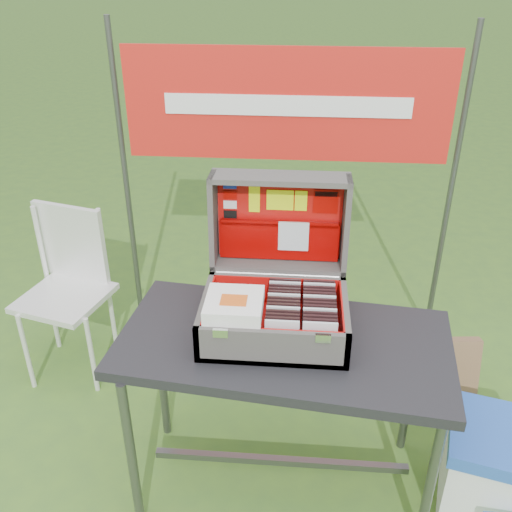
# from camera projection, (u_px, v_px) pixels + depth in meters

# --- Properties ---
(ground) EXTENTS (80.00, 80.00, 0.00)m
(ground) POSITION_uv_depth(u_px,v_px,m) (270.00, 472.00, 2.44)
(ground) COLOR #3E6528
(ground) RESTS_ON ground
(table) EXTENTS (1.25, 0.72, 0.74)m
(table) POSITION_uv_depth(u_px,v_px,m) (282.00, 416.00, 2.23)
(table) COLOR black
(table) RESTS_ON ground
(table_top) EXTENTS (1.25, 0.72, 0.04)m
(table_top) POSITION_uv_depth(u_px,v_px,m) (284.00, 344.00, 2.06)
(table_top) COLOR black
(table_top) RESTS_ON ground
(table_leg_fl) EXTENTS (0.04, 0.04, 0.70)m
(table_leg_fl) POSITION_uv_depth(u_px,v_px,m) (132.00, 458.00, 2.07)
(table_leg_fl) COLOR #59595B
(table_leg_fl) RESTS_ON ground
(table_leg_fr) EXTENTS (0.04, 0.04, 0.70)m
(table_leg_fr) POSITION_uv_depth(u_px,v_px,m) (431.00, 478.00, 1.99)
(table_leg_fr) COLOR #59595B
(table_leg_fr) RESTS_ON ground
(table_leg_bl) EXTENTS (0.04, 0.04, 0.70)m
(table_leg_bl) POSITION_uv_depth(u_px,v_px,m) (161.00, 372.00, 2.48)
(table_leg_bl) COLOR #59595B
(table_leg_bl) RESTS_ON ground
(table_leg_br) EXTENTS (0.04, 0.04, 0.70)m
(table_leg_br) POSITION_uv_depth(u_px,v_px,m) (411.00, 386.00, 2.41)
(table_leg_br) COLOR #59595B
(table_leg_br) RESTS_ON ground
(table_brace) EXTENTS (1.04, 0.03, 0.03)m
(table_brace) POSITION_uv_depth(u_px,v_px,m) (280.00, 461.00, 2.35)
(table_brace) COLOR #59595B
(table_brace) RESTS_ON ground
(suitcase) EXTENTS (0.52, 0.53, 0.51)m
(suitcase) POSITION_uv_depth(u_px,v_px,m) (276.00, 265.00, 2.01)
(suitcase) COLOR #524E4B
(suitcase) RESTS_ON table
(suitcase_base_bottom) EXTENTS (0.52, 0.37, 0.02)m
(suitcase_base_bottom) POSITION_uv_depth(u_px,v_px,m) (274.00, 331.00, 2.07)
(suitcase_base_bottom) COLOR #524E4B
(suitcase_base_bottom) RESTS_ON table_top
(suitcase_base_wall_front) EXTENTS (0.52, 0.02, 0.14)m
(suitcase_base_wall_front) POSITION_uv_depth(u_px,v_px,m) (271.00, 348.00, 1.89)
(suitcase_base_wall_front) COLOR #524E4B
(suitcase_base_wall_front) RESTS_ON table_top
(suitcase_base_wall_back) EXTENTS (0.52, 0.02, 0.14)m
(suitcase_base_wall_back) POSITION_uv_depth(u_px,v_px,m) (277.00, 292.00, 2.20)
(suitcase_base_wall_back) COLOR #524E4B
(suitcase_base_wall_back) RESTS_ON table_top
(suitcase_base_wall_left) EXTENTS (0.02, 0.37, 0.14)m
(suitcase_base_wall_left) POSITION_uv_depth(u_px,v_px,m) (205.00, 315.00, 2.06)
(suitcase_base_wall_left) COLOR #524E4B
(suitcase_base_wall_left) RESTS_ON table_top
(suitcase_base_wall_right) EXTENTS (0.02, 0.37, 0.14)m
(suitcase_base_wall_right) POSITION_uv_depth(u_px,v_px,m) (345.00, 321.00, 2.02)
(suitcase_base_wall_right) COLOR #524E4B
(suitcase_base_wall_right) RESTS_ON table_top
(suitcase_liner_floor) EXTENTS (0.48, 0.33, 0.01)m
(suitcase_liner_floor) POSITION_uv_depth(u_px,v_px,m) (274.00, 328.00, 2.06)
(suitcase_liner_floor) COLOR red
(suitcase_liner_floor) RESTS_ON suitcase_base_bottom
(suitcase_latch_left) EXTENTS (0.05, 0.01, 0.03)m
(suitcase_latch_left) POSITION_uv_depth(u_px,v_px,m) (220.00, 333.00, 1.86)
(suitcase_latch_left) COLOR silver
(suitcase_latch_left) RESTS_ON suitcase_base_wall_front
(suitcase_latch_right) EXTENTS (0.05, 0.01, 0.03)m
(suitcase_latch_right) POSITION_uv_depth(u_px,v_px,m) (323.00, 338.00, 1.84)
(suitcase_latch_right) COLOR silver
(suitcase_latch_right) RESTS_ON suitcase_base_wall_front
(suitcase_hinge) EXTENTS (0.47, 0.02, 0.02)m
(suitcase_hinge) POSITION_uv_depth(u_px,v_px,m) (277.00, 275.00, 2.17)
(suitcase_hinge) COLOR silver
(suitcase_hinge) RESTS_ON suitcase_base_wall_back
(suitcase_lid_back) EXTENTS (0.52, 0.04, 0.37)m
(suitcase_lid_back) POSITION_uv_depth(u_px,v_px,m) (280.00, 217.00, 2.20)
(suitcase_lid_back) COLOR #524E4B
(suitcase_lid_back) RESTS_ON suitcase_base_wall_back
(suitcase_lid_rim_far) EXTENTS (0.52, 0.14, 0.03)m
(suitcase_lid_rim_far) POSITION_uv_depth(u_px,v_px,m) (280.00, 178.00, 2.07)
(suitcase_lid_rim_far) COLOR #524E4B
(suitcase_lid_rim_far) RESTS_ON suitcase_lid_back
(suitcase_lid_rim_near) EXTENTS (0.52, 0.14, 0.03)m
(suitcase_lid_rim_near) POSITION_uv_depth(u_px,v_px,m) (278.00, 264.00, 2.23)
(suitcase_lid_rim_near) COLOR #524E4B
(suitcase_lid_rim_near) RESTS_ON suitcase_lid_back
(suitcase_lid_rim_left) EXTENTS (0.02, 0.16, 0.38)m
(suitcase_lid_rim_left) POSITION_uv_depth(u_px,v_px,m) (214.00, 220.00, 2.17)
(suitcase_lid_rim_left) COLOR #524E4B
(suitcase_lid_rim_left) RESTS_ON suitcase_lid_back
(suitcase_lid_rim_right) EXTENTS (0.02, 0.16, 0.38)m
(suitcase_lid_rim_right) POSITION_uv_depth(u_px,v_px,m) (346.00, 225.00, 2.13)
(suitcase_lid_rim_right) COLOR #524E4B
(suitcase_lid_rim_right) RESTS_ON suitcase_lid_back
(suitcase_lid_liner) EXTENTS (0.48, 0.02, 0.33)m
(suitcase_lid_liner) POSITION_uv_depth(u_px,v_px,m) (280.00, 218.00, 2.19)
(suitcase_lid_liner) COLOR red
(suitcase_lid_liner) RESTS_ON suitcase_lid_back
(suitcase_liner_wall_front) EXTENTS (0.48, 0.01, 0.12)m
(suitcase_liner_wall_front) POSITION_uv_depth(u_px,v_px,m) (272.00, 343.00, 1.90)
(suitcase_liner_wall_front) COLOR red
(suitcase_liner_wall_front) RESTS_ON suitcase_base_bottom
(suitcase_liner_wall_back) EXTENTS (0.48, 0.01, 0.12)m
(suitcase_liner_wall_back) POSITION_uv_depth(u_px,v_px,m) (277.00, 291.00, 2.18)
(suitcase_liner_wall_back) COLOR red
(suitcase_liner_wall_back) RESTS_ON suitcase_base_bottom
(suitcase_liner_wall_left) EXTENTS (0.01, 0.33, 0.12)m
(suitcase_liner_wall_left) POSITION_uv_depth(u_px,v_px,m) (209.00, 312.00, 2.05)
(suitcase_liner_wall_left) COLOR red
(suitcase_liner_wall_left) RESTS_ON suitcase_base_bottom
(suitcase_liner_wall_right) EXTENTS (0.01, 0.33, 0.12)m
(suitcase_liner_wall_right) POSITION_uv_depth(u_px,v_px,m) (341.00, 319.00, 2.02)
(suitcase_liner_wall_right) COLOR red
(suitcase_liner_wall_right) RESTS_ON suitcase_base_bottom
(suitcase_lid_pocket) EXTENTS (0.46, 0.04, 0.15)m
(suitcase_lid_pocket) POSITION_uv_depth(u_px,v_px,m) (279.00, 240.00, 2.21)
(suitcase_lid_pocket) COLOR #8A0200
(suitcase_lid_pocket) RESTS_ON suitcase_lid_liner
(suitcase_pocket_edge) EXTENTS (0.45, 0.02, 0.02)m
(suitcase_pocket_edge) POSITION_uv_depth(u_px,v_px,m) (279.00, 223.00, 2.18)
(suitcase_pocket_edge) COLOR #8A0200
(suitcase_pocket_edge) RESTS_ON suitcase_lid_pocket
(suitcase_pocket_cd) EXTENTS (0.12, 0.02, 0.12)m
(suitcase_pocket_cd) POSITION_uv_depth(u_px,v_px,m) (293.00, 236.00, 2.18)
(suitcase_pocket_cd) COLOR silver
(suitcase_pocket_cd) RESTS_ON suitcase_lid_pocket
(lid_sticker_cc_a) EXTENTS (0.05, 0.00, 0.03)m
(lid_sticker_cc_a) POSITION_uv_depth(u_px,v_px,m) (230.00, 185.00, 2.14)
(lid_sticker_cc_a) COLOR #1933B2
(lid_sticker_cc_a) RESTS_ON suitcase_lid_liner
(lid_sticker_cc_b) EXTENTS (0.05, 0.00, 0.03)m
(lid_sticker_cc_b) POSITION_uv_depth(u_px,v_px,m) (230.00, 195.00, 2.16)
(lid_sticker_cc_b) COLOR #9C0400
(lid_sticker_cc_b) RESTS_ON suitcase_lid_liner
(lid_sticker_cc_c) EXTENTS (0.05, 0.00, 0.03)m
(lid_sticker_cc_c) POSITION_uv_depth(u_px,v_px,m) (230.00, 205.00, 2.18)
(lid_sticker_cc_c) COLOR white
(lid_sticker_cc_c) RESTS_ON suitcase_lid_liner
(lid_sticker_cc_d) EXTENTS (0.05, 0.00, 0.03)m
(lid_sticker_cc_d) POSITION_uv_depth(u_px,v_px,m) (230.00, 214.00, 2.20)
(lid_sticker_cc_d) COLOR black
(lid_sticker_cc_d) RESTS_ON suitcase_lid_liner
(lid_card_neon_tall) EXTENTS (0.04, 0.01, 0.10)m
(lid_card_neon_tall) POSITION_uv_depth(u_px,v_px,m) (254.00, 199.00, 2.16)
(lid_card_neon_tall) COLOR #D0E90E
(lid_card_neon_tall) RESTS_ON suitcase_lid_liner
(lid_card_neon_main) EXTENTS (0.10, 0.01, 0.08)m
(lid_card_neon_main) POSITION_uv_depth(u_px,v_px,m) (280.00, 200.00, 2.15)
(lid_card_neon_main) COLOR #D0E90E
(lid_card_neon_main) RESTS_ON suitcase_lid_liner
(lid_card_neon_small) EXTENTS (0.05, 0.01, 0.08)m
(lid_card_neon_small) POSITION_uv_depth(u_px,v_px,m) (301.00, 201.00, 2.15)
(lid_card_neon_small) COLOR #D0E90E
(lid_card_neon_small) RESTS_ON suitcase_lid_liner
(lid_sticker_band) EXTENTS (0.09, 0.01, 0.09)m
(lid_sticker_band) POSITION_uv_depth(u_px,v_px,m) (326.00, 202.00, 2.14)
(lid_sticker_band) COLOR #9C0400
(lid_sticker_band) RESTS_ON suitcase_lid_liner
(lid_sticker_band_bar) EXTENTS (0.08, 0.00, 0.02)m
(lid_sticker_band_bar) POSITION_uv_depth(u_px,v_px,m) (326.00, 194.00, 2.13)
(lid_sticker_band_bar) COLOR black
(lid_sticker_band_bar) RESTS_ON suitcase_lid_liner
(cd_left_0) EXTENTS (0.12, 0.01, 0.13)m
(cd_left_0) POSITION_uv_depth(u_px,v_px,m) (282.00, 337.00, 1.91)
(cd_left_0) COLOR silver
(cd_left_0) RESTS_ON suitcase_liner_floor
(cd_left_1) EXTENTS (0.12, 0.01, 0.13)m
(cd_left_1) POSITION_uv_depth(u_px,v_px,m) (282.00, 333.00, 1.92)
(cd_left_1) COLOR black
(cd_left_1) RESTS_ON suitcase_liner_floor
(cd_left_2) EXTENTS (0.12, 0.01, 0.13)m
(cd_left_2) POSITION_uv_depth(u_px,v_px,m) (282.00, 330.00, 1.94)
(cd_left_2) COLOR black
(cd_left_2) RESTS_ON suitcase_liner_floor
(cd_left_3) EXTENTS (0.12, 0.01, 0.13)m
(cd_left_3) POSITION_uv_depth(u_px,v_px,m) (283.00, 326.00, 1.96)
(cd_left_3) COLOR black
(cd_left_3) RESTS_ON suitcase_liner_floor
(cd_left_4) EXTENTS (0.12, 0.01, 0.13)m
(cd_left_4) POSITION_uv_depth(u_px,v_px,m) (283.00, 323.00, 1.98)
(cd_left_4) COLOR silver
(cd_left_4) RESTS_ON suitcase_liner_floor
(cd_left_5) EXTENTS (0.12, 0.01, 0.13)m
(cd_left_5) POSITION_uv_depth(u_px,v_px,m) (283.00, 319.00, 2.00)
(cd_left_5) COLOR black
(cd_left_5) RESTS_ON suitcase_liner_floor
(cd_left_6) EXTENTS (0.12, 0.01, 0.13)m
(cd_left_6) POSITION_uv_depth(u_px,v_px,m) (283.00, 316.00, 2.01)
(cd_left_6) COLOR black
(cd_left_6) RESTS_ON suitcase_liner_floor
(cd_left_7) EXTENTS (0.12, 0.01, 0.13)m
(cd_left_7) POSITION_uv_depth(u_px,v_px,m) (284.00, 313.00, 2.03)
(cd_left_7) COLOR black
(cd_left_7) RESTS_ON suitcase_liner_floor
(cd_left_8) EXTENTS (0.12, 0.01, 0.13)m
(cd_left_8) POSITION_uv_depth(u_px,v_px,m) (284.00, 309.00, 2.05)
(cd_left_8) COLOR silver
(cd_left_8) RESTS_ON suitcase_liner_floor
(cd_left_9) EXTENTS (0.12, 0.01, 0.13)m
(cd_left_9) POSITION_uv_depth(u_px,v_px,m) (284.00, 306.00, 2.07)
(cd_left_9) COLOR black
(cd_left_9) RESTS_ON suitcase_liner_floor
(cd_left_10) EXTENTS (0.12, 0.01, 0.13)m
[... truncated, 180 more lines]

